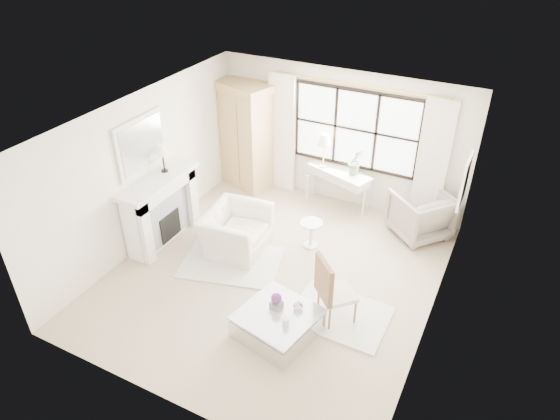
# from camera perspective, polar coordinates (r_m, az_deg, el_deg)

# --- Properties ---
(floor) EXTENTS (5.50, 5.50, 0.00)m
(floor) POSITION_cam_1_polar(r_m,az_deg,el_deg) (8.33, -0.64, -7.39)
(floor) COLOR #C1AC8F
(floor) RESTS_ON ground
(ceiling) EXTENTS (5.50, 5.50, 0.00)m
(ceiling) POSITION_cam_1_polar(r_m,az_deg,el_deg) (6.91, -0.77, 10.01)
(ceiling) COLOR white
(ceiling) RESTS_ON ground
(wall_back) EXTENTS (5.00, 0.00, 5.00)m
(wall_back) POSITION_cam_1_polar(r_m,az_deg,el_deg) (9.77, 6.87, 8.15)
(wall_back) COLOR silver
(wall_back) RESTS_ON ground
(wall_front) EXTENTS (5.00, 0.00, 5.00)m
(wall_front) POSITION_cam_1_polar(r_m,az_deg,el_deg) (5.77, -13.77, -12.57)
(wall_front) COLOR silver
(wall_front) RESTS_ON ground
(wall_left) EXTENTS (0.00, 5.50, 5.50)m
(wall_left) POSITION_cam_1_polar(r_m,az_deg,el_deg) (8.83, -15.27, 4.39)
(wall_left) COLOR white
(wall_left) RESTS_ON ground
(wall_right) EXTENTS (0.00, 5.50, 5.50)m
(wall_right) POSITION_cam_1_polar(r_m,az_deg,el_deg) (6.94, 17.98, -4.52)
(wall_right) COLOR white
(wall_right) RESTS_ON ground
(window_pane) EXTENTS (2.40, 0.02, 1.50)m
(window_pane) POSITION_cam_1_polar(r_m,az_deg,el_deg) (9.56, 8.62, 9.10)
(window_pane) COLOR white
(window_pane) RESTS_ON wall_back
(window_frame) EXTENTS (2.50, 0.04, 1.50)m
(window_frame) POSITION_cam_1_polar(r_m,az_deg,el_deg) (9.55, 8.60, 9.08)
(window_frame) COLOR black
(window_frame) RESTS_ON wall_back
(curtain_rod) EXTENTS (3.30, 0.04, 0.04)m
(curtain_rod) POSITION_cam_1_polar(r_m,az_deg,el_deg) (9.20, 8.94, 13.94)
(curtain_rod) COLOR gold
(curtain_rod) RESTS_ON wall_back
(curtain_left) EXTENTS (0.55, 0.10, 2.47)m
(curtain_left) POSITION_cam_1_polar(r_m,az_deg,el_deg) (10.16, 0.24, 8.68)
(curtain_left) COLOR white
(curtain_left) RESTS_ON ground
(curtain_right) EXTENTS (0.55, 0.10, 2.47)m
(curtain_right) POSITION_cam_1_polar(r_m,az_deg,el_deg) (9.34, 16.97, 4.91)
(curtain_right) COLOR silver
(curtain_right) RESTS_ON ground
(fireplace) EXTENTS (0.58, 1.66, 1.26)m
(fireplace) POSITION_cam_1_polar(r_m,az_deg,el_deg) (9.04, -13.55, 0.19)
(fireplace) COLOR white
(fireplace) RESTS_ON ground
(mirror_frame) EXTENTS (0.05, 1.15, 0.95)m
(mirror_frame) POSITION_cam_1_polar(r_m,az_deg,el_deg) (8.60, -15.59, 7.23)
(mirror_frame) COLOR silver
(mirror_frame) RESTS_ON wall_left
(mirror_glass) EXTENTS (0.02, 1.00, 0.80)m
(mirror_glass) POSITION_cam_1_polar(r_m,az_deg,el_deg) (8.58, -15.44, 7.20)
(mirror_glass) COLOR silver
(mirror_glass) RESTS_ON wall_left
(art_frame) EXTENTS (0.04, 0.62, 0.82)m
(art_frame) POSITION_cam_1_polar(r_m,az_deg,el_deg) (8.29, 20.37, 3.08)
(art_frame) COLOR white
(art_frame) RESTS_ON wall_right
(art_canvas) EXTENTS (0.01, 0.52, 0.72)m
(art_canvas) POSITION_cam_1_polar(r_m,az_deg,el_deg) (8.29, 20.23, 3.11)
(art_canvas) COLOR beige
(art_canvas) RESTS_ON wall_right
(mantel_lamp) EXTENTS (0.22, 0.22, 0.51)m
(mantel_lamp) POSITION_cam_1_polar(r_m,az_deg,el_deg) (8.73, -13.35, 6.59)
(mantel_lamp) COLOR black
(mantel_lamp) RESTS_ON fireplace
(armoire) EXTENTS (1.27, 0.99, 2.24)m
(armoire) POSITION_cam_1_polar(r_m,az_deg,el_deg) (10.36, -3.92, 8.52)
(armoire) COLOR tan
(armoire) RESTS_ON floor
(console_table) EXTENTS (1.38, 0.84, 0.80)m
(console_table) POSITION_cam_1_polar(r_m,az_deg,el_deg) (9.94, 6.67, 2.46)
(console_table) COLOR silver
(console_table) RESTS_ON floor
(console_lamp) EXTENTS (0.28, 0.28, 0.69)m
(console_lamp) POSITION_cam_1_polar(r_m,az_deg,el_deg) (9.62, 5.07, 7.91)
(console_lamp) COLOR gold
(console_lamp) RESTS_ON console_table
(orchid_plant) EXTENTS (0.37, 0.35, 0.54)m
(orchid_plant) POSITION_cam_1_polar(r_m,az_deg,el_deg) (9.54, 8.65, 5.49)
(orchid_plant) COLOR #607B52
(orchid_plant) RESTS_ON console_table
(side_table) EXTENTS (0.40, 0.40, 0.51)m
(side_table) POSITION_cam_1_polar(r_m,az_deg,el_deg) (8.79, 3.56, -2.36)
(side_table) COLOR silver
(side_table) RESTS_ON floor
(rug_left) EXTENTS (1.89, 1.55, 0.03)m
(rug_left) POSITION_cam_1_polar(r_m,az_deg,el_deg) (8.60, -5.54, -5.96)
(rug_left) COLOR silver
(rug_left) RESTS_ON floor
(rug_right) EXTENTS (1.42, 1.07, 0.03)m
(rug_right) POSITION_cam_1_polar(r_m,az_deg,el_deg) (7.68, 6.88, -11.79)
(rug_right) COLOR white
(rug_right) RESTS_ON floor
(club_armchair) EXTENTS (1.10, 1.23, 0.74)m
(club_armchair) POSITION_cam_1_polar(r_m,az_deg,el_deg) (8.73, -5.06, -2.35)
(club_armchair) COLOR white
(club_armchair) RESTS_ON floor
(wingback_chair) EXTENTS (1.33, 1.32, 0.87)m
(wingback_chair) POSITION_cam_1_polar(r_m,az_deg,el_deg) (9.37, 15.75, -0.45)
(wingback_chair) COLOR gray
(wingback_chair) RESTS_ON floor
(french_chair) EXTENTS (0.68, 0.68, 1.08)m
(french_chair) POSITION_cam_1_polar(r_m,az_deg,el_deg) (7.44, 6.32, -10.38)
(french_chair) COLOR #8D5F3B
(french_chair) RESTS_ON floor
(coffee_table) EXTENTS (1.18, 1.18, 0.38)m
(coffee_table) POSITION_cam_1_polar(r_m,az_deg,el_deg) (7.26, -0.27, -12.85)
(coffee_table) COLOR silver
(coffee_table) RESTS_ON floor
(planter_box) EXTENTS (0.17, 0.17, 0.11)m
(planter_box) POSITION_cam_1_polar(r_m,az_deg,el_deg) (7.16, -0.42, -10.81)
(planter_box) COLOR slate
(planter_box) RESTS_ON coffee_table
(planter_flowers) EXTENTS (0.15, 0.15, 0.15)m
(planter_flowers) POSITION_cam_1_polar(r_m,az_deg,el_deg) (7.07, -0.42, -10.03)
(planter_flowers) COLOR #5B2D72
(planter_flowers) RESTS_ON planter_box
(pillar_candle) EXTENTS (0.10, 0.10, 0.12)m
(pillar_candle) POSITION_cam_1_polar(r_m,az_deg,el_deg) (6.92, 0.64, -12.67)
(pillar_candle) COLOR silver
(pillar_candle) RESTS_ON coffee_table
(coffee_vase) EXTENTS (0.17, 0.17, 0.15)m
(coffee_vase) POSITION_cam_1_polar(r_m,az_deg,el_deg) (7.14, 2.08, -10.81)
(coffee_vase) COLOR silver
(coffee_vase) RESTS_ON coffee_table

